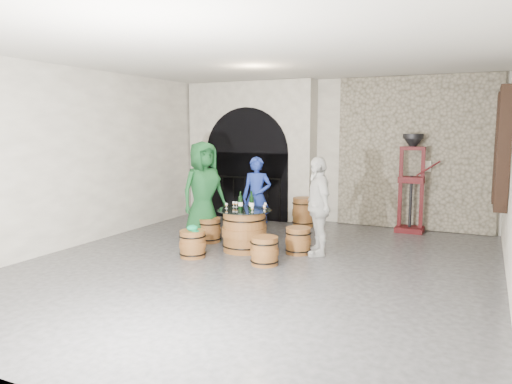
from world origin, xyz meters
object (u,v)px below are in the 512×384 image
at_px(barrel_stool_far, 255,227).
at_px(person_white, 318,206).
at_px(wine_bottle_left, 241,202).
at_px(corking_press, 412,175).
at_px(barrel_stool_right, 298,241).
at_px(barrel_stool_near_left, 193,244).
at_px(side_barrel, 303,212).
at_px(barrel_stool_near_right, 265,251).
at_px(wine_bottle_center, 252,203).
at_px(barrel_table, 244,230).
at_px(barrel_stool_left, 209,230).
at_px(person_blue, 257,197).
at_px(person_green, 203,192).
at_px(wine_bottle_right, 251,202).

relative_size(barrel_stool_far, person_white, 0.27).
height_order(wine_bottle_left, corking_press, corking_press).
distance_m(barrel_stool_right, barrel_stool_near_left, 1.79).
bearing_deg(barrel_stool_right, side_barrel, 107.88).
bearing_deg(side_barrel, barrel_stool_far, -106.74).
bearing_deg(wine_bottle_left, barrel_stool_far, 100.72).
relative_size(barrel_stool_near_right, wine_bottle_center, 1.40).
relative_size(barrel_table, barrel_stool_near_right, 2.07).
height_order(barrel_stool_left, person_white, person_white).
relative_size(barrel_stool_near_right, corking_press, 0.23).
xyz_separation_m(barrel_stool_left, corking_press, (3.28, 2.52, 0.95)).
height_order(person_blue, side_barrel, person_blue).
bearing_deg(corking_press, wine_bottle_left, -129.95).
height_order(person_blue, person_white, person_white).
bearing_deg(barrel_stool_near_right, person_green, 149.61).
height_order(person_white, corking_press, corking_press).
bearing_deg(barrel_stool_far, barrel_stool_near_right, -59.85).
distance_m(barrel_stool_right, person_blue, 1.55).
distance_m(barrel_stool_left, wine_bottle_center, 1.27).
relative_size(barrel_stool_near_right, person_green, 0.24).
bearing_deg(barrel_table, barrel_stool_far, 103.76).
xyz_separation_m(wine_bottle_left, side_barrel, (0.26, 2.44, -0.55)).
height_order(barrel_stool_right, wine_bottle_center, wine_bottle_center).
height_order(barrel_table, wine_bottle_left, wine_bottle_left).
xyz_separation_m(person_white, wine_bottle_center, (-1.08, -0.32, 0.03)).
height_order(barrel_stool_near_left, wine_bottle_left, wine_bottle_left).
relative_size(barrel_table, barrel_stool_left, 2.07).
height_order(barrel_stool_left, wine_bottle_left, wine_bottle_left).
bearing_deg(side_barrel, barrel_stool_left, -118.09).
xyz_separation_m(person_green, person_blue, (0.78, 0.70, -0.15)).
distance_m(barrel_table, wine_bottle_right, 0.51).
bearing_deg(barrel_stool_near_right, barrel_stool_near_left, -175.69).
relative_size(barrel_stool_far, wine_bottle_right, 1.40).
relative_size(barrel_table, barrel_stool_far, 2.07).
relative_size(barrel_stool_far, barrel_stool_near_right, 1.00).
distance_m(barrel_stool_near_left, person_blue, 1.92).
relative_size(person_green, wine_bottle_left, 5.79).
bearing_deg(wine_bottle_left, barrel_stool_left, 157.03).
height_order(person_green, wine_bottle_left, person_green).
distance_m(wine_bottle_center, side_barrel, 2.47).
relative_size(barrel_stool_near_left, corking_press, 0.23).
bearing_deg(barrel_stool_near_left, corking_press, 50.29).
bearing_deg(barrel_stool_right, barrel_stool_left, 177.39).
distance_m(barrel_stool_far, wine_bottle_center, 1.19).
bearing_deg(barrel_stool_left, wine_bottle_center, -17.09).
height_order(barrel_stool_left, barrel_stool_near_right, same).
bearing_deg(corking_press, person_green, -144.03).
bearing_deg(barrel_stool_far, side_barrel, 73.26).
bearing_deg(barrel_stool_near_left, barrel_stool_left, 106.45).
xyz_separation_m(person_green, wine_bottle_right, (1.15, -0.30, -0.08)).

